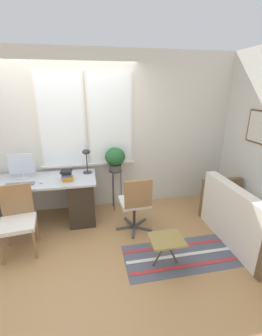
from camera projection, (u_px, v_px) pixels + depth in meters
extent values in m
plane|color=tan|center=(68.00, 232.00, 3.46)|extent=(14.00, 14.00, 0.00)
cube|color=silver|center=(63.00, 135.00, 3.77)|extent=(9.00, 0.06, 2.70)
cube|color=silver|center=(62.00, 121.00, 3.65)|extent=(0.77, 0.02, 1.55)
cube|color=white|center=(62.00, 121.00, 3.64)|extent=(0.70, 0.01, 1.48)
cube|color=silver|center=(110.00, 120.00, 3.80)|extent=(0.77, 0.02, 1.55)
cube|color=white|center=(110.00, 120.00, 3.79)|extent=(0.70, 0.01, 1.48)
cube|color=silver|center=(89.00, 164.00, 3.98)|extent=(1.61, 0.11, 0.04)
cube|color=silver|center=(255.00, 138.00, 3.56)|extent=(0.06, 9.00, 2.70)
cube|color=brown|center=(259.00, 127.00, 3.41)|extent=(0.02, 0.48, 0.50)
cube|color=silver|center=(259.00, 127.00, 3.41)|extent=(0.01, 0.43, 0.45)
cube|color=#B2B7BC|center=(25.00, 182.00, 3.45)|extent=(2.15, 0.74, 0.03)
cube|color=#33281E|center=(82.00, 199.00, 3.73)|extent=(0.40, 0.66, 0.73)
cylinder|color=silver|center=(23.00, 177.00, 3.54)|extent=(0.17, 0.17, 0.02)
cylinder|color=silver|center=(23.00, 175.00, 3.53)|extent=(0.04, 0.04, 0.06)
cube|color=silver|center=(21.00, 164.00, 3.47)|extent=(0.39, 0.02, 0.33)
cube|color=silver|center=(21.00, 164.00, 3.46)|extent=(0.36, 0.01, 0.30)
cube|color=slate|center=(20.00, 184.00, 3.29)|extent=(0.40, 0.11, 0.02)
ellipsoid|color=silver|center=(41.00, 182.00, 3.34)|extent=(0.04, 0.07, 0.03)
cylinder|color=#2D2D33|center=(88.00, 172.00, 3.77)|extent=(0.15, 0.15, 0.01)
cylinder|color=#2D2D33|center=(87.00, 163.00, 3.71)|extent=(0.02, 0.02, 0.32)
ellipsoid|color=#2D2D33|center=(86.00, 152.00, 3.65)|extent=(0.13, 0.13, 0.09)
cube|color=orange|center=(68.00, 179.00, 3.44)|extent=(0.15, 0.12, 0.04)
cube|color=orange|center=(67.00, 177.00, 3.43)|extent=(0.18, 0.15, 0.02)
cube|color=olive|center=(67.00, 176.00, 3.42)|extent=(0.17, 0.16, 0.03)
cube|color=#2851B2|center=(66.00, 175.00, 3.41)|extent=(0.15, 0.12, 0.02)
cube|color=black|center=(67.00, 173.00, 3.40)|extent=(0.15, 0.13, 0.03)
cube|color=black|center=(66.00, 171.00, 3.40)|extent=(0.17, 0.18, 0.03)
cylinder|color=olive|center=(0.00, 251.00, 2.75)|extent=(0.04, 0.04, 0.43)
cylinder|color=olive|center=(35.00, 244.00, 2.87)|extent=(0.04, 0.04, 0.43)
cylinder|color=olive|center=(6.00, 232.00, 3.10)|extent=(0.04, 0.04, 0.43)
cylinder|color=olive|center=(37.00, 227.00, 3.22)|extent=(0.04, 0.04, 0.43)
cube|color=silver|center=(17.00, 224.00, 2.91)|extent=(0.50, 0.48, 0.06)
cube|color=olive|center=(16.00, 200.00, 3.03)|extent=(0.40, 0.08, 0.44)
cube|color=#47474C|center=(125.00, 228.00, 3.55)|extent=(0.30, 0.05, 0.03)
cube|color=#47474C|center=(134.00, 232.00, 3.44)|extent=(0.11, 0.29, 0.03)
cube|color=#47474C|center=(143.00, 229.00, 3.53)|extent=(0.27, 0.19, 0.03)
cube|color=#47474C|center=(140.00, 223.00, 3.68)|extent=(0.25, 0.21, 0.03)
cube|color=#47474C|center=(129.00, 222.00, 3.70)|extent=(0.14, 0.29, 0.03)
cylinder|color=#333338|center=(134.00, 215.00, 3.51)|extent=(0.04, 0.04, 0.40)
cube|color=silver|center=(134.00, 202.00, 3.43)|extent=(0.45, 0.43, 0.06)
cube|color=olive|center=(138.00, 194.00, 3.15)|extent=(0.40, 0.05, 0.41)
cube|color=white|center=(246.00, 226.00, 3.23)|extent=(0.71, 1.30, 0.46)
cube|color=white|center=(234.00, 201.00, 3.04)|extent=(0.16, 1.30, 0.39)
cube|color=brown|center=(220.00, 197.00, 3.84)|extent=(0.71, 0.09, 0.67)
cylinder|color=#333338|center=(115.00, 171.00, 3.92)|extent=(0.23, 0.23, 0.02)
cylinder|color=#333338|center=(121.00, 190.00, 4.06)|extent=(0.01, 0.01, 0.73)
cylinder|color=#333338|center=(113.00, 189.00, 4.11)|extent=(0.01, 0.01, 0.73)
cylinder|color=#333338|center=(114.00, 192.00, 3.96)|extent=(0.01, 0.01, 0.73)
cylinder|color=#514C47|center=(115.00, 168.00, 3.90)|extent=(0.21, 0.21, 0.10)
ellipsoid|color=#235B2D|center=(115.00, 157.00, 3.83)|extent=(0.35, 0.35, 0.31)
cube|color=#565B6B|center=(180.00, 256.00, 2.97)|extent=(1.49, 0.68, 0.01)
cube|color=#C63838|center=(186.00, 266.00, 2.79)|extent=(1.46, 0.05, 0.00)
cube|color=white|center=(180.00, 255.00, 2.97)|extent=(1.46, 0.05, 0.00)
cube|color=#C63838|center=(175.00, 246.00, 3.15)|extent=(1.46, 0.05, 0.00)
cube|color=olive|center=(167.00, 239.00, 2.71)|extent=(0.41, 0.35, 0.02)
cylinder|color=#4C3D2D|center=(160.00, 253.00, 2.76)|extent=(0.20, 0.02, 0.37)
cylinder|color=#4C3D2D|center=(171.00, 252.00, 2.79)|extent=(0.20, 0.02, 0.37)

